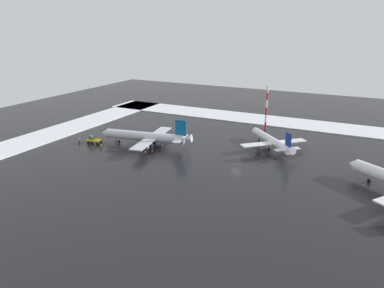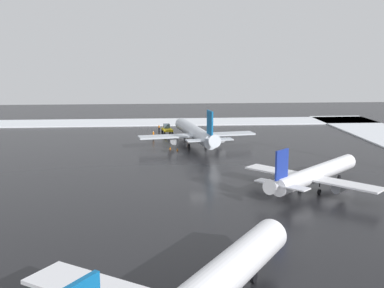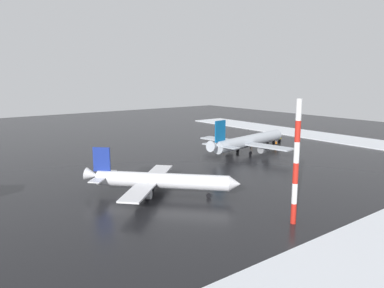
{
  "view_description": "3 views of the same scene",
  "coord_description": "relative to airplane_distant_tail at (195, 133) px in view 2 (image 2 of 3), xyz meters",
  "views": [
    {
      "loc": [
        -32.45,
        91.23,
        36.67
      ],
      "look_at": [
        12.5,
        2.03,
        4.29
      ],
      "focal_mm": 35.0,
      "sensor_mm": 36.0,
      "label": 1
    },
    {
      "loc": [
        -72.29,
        6.41,
        20.02
      ],
      "look_at": [
        19.19,
        -0.4,
        2.6
      ],
      "focal_mm": 45.0,
      "sensor_mm": 36.0,
      "label": 2
    },
    {
      "loc": [
        -35.68,
        -65.7,
        18.91
      ],
      "look_at": [
        15.04,
        0.99,
        3.53
      ],
      "focal_mm": 35.0,
      "sensor_mm": 36.0,
      "label": 3
    }
  ],
  "objects": [
    {
      "name": "traffic_cone_mid_line",
      "position": [
        -3.1,
        5.55,
        -2.72
      ],
      "size": [
        0.36,
        0.36,
        0.55
      ],
      "primitive_type": "cone",
      "color": "orange",
      "rests_on": "ground_plane"
    },
    {
      "name": "airplane_foreground_jet",
      "position": [
        -35.53,
        -14.84,
        -0.5
      ],
      "size": [
        19.56,
        20.24,
        7.55
      ],
      "rotation": [
        0.0,
        0.0,
        5.47
      ],
      "color": "white",
      "rests_on": "ground_plane"
    },
    {
      "name": "ground_crew_by_nose_gear",
      "position": [
        20.7,
        7.74,
        -2.02
      ],
      "size": [
        0.36,
        0.36,
        1.71
      ],
      "rotation": [
        0.0,
        0.0,
        5.96
      ],
      "color": "black",
      "rests_on": "ground_plane"
    },
    {
      "name": "ground_crew_mid_apron",
      "position": [
        11.41,
        0.86,
        -2.02
      ],
      "size": [
        0.36,
        0.36,
        1.71
      ],
      "rotation": [
        0.0,
        0.0,
        4.52
      ],
      "color": "black",
      "rests_on": "ground_plane"
    },
    {
      "name": "ground_crew_near_tug",
      "position": [
        10.63,
        9.14,
        -2.02
      ],
      "size": [
        0.36,
        0.36,
        1.71
      ],
      "rotation": [
        0.0,
        0.0,
        5.69
      ],
      "color": "black",
      "rests_on": "ground_plane"
    },
    {
      "name": "ground_plane",
      "position": [
        -30.32,
        1.93,
        -3.0
      ],
      "size": [
        240.0,
        240.0,
        0.0
      ],
      "primitive_type": "plane",
      "color": "black"
    },
    {
      "name": "snow_bank_right",
      "position": [
        36.68,
        1.93,
        -2.85
      ],
      "size": [
        14.0,
        116.0,
        0.29
      ],
      "primitive_type": "cube",
      "color": "white",
      "rests_on": "ground_plane"
    },
    {
      "name": "traffic_cone_near_nose",
      "position": [
        -4.53,
        4.11,
        -2.72
      ],
      "size": [
        0.36,
        0.36,
        0.55
      ],
      "primitive_type": "cone",
      "color": "orange",
      "rests_on": "ground_plane"
    },
    {
      "name": "airplane_distant_tail",
      "position": [
        0.0,
        0.0,
        0.0
      ],
      "size": [
        30.42,
        25.41,
        9.06
      ],
      "rotation": [
        0.0,
        0.0,
        0.17
      ],
      "color": "silver",
      "rests_on": "ground_plane"
    },
    {
      "name": "pushback_tug",
      "position": [
        16.4,
        5.76,
        -1.71
      ],
      "size": [
        4.88,
        2.9,
        2.5
      ],
      "rotation": [
        0.0,
        0.0,
        0.15
      ],
      "color": "gold",
      "rests_on": "ground_plane"
    }
  ]
}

